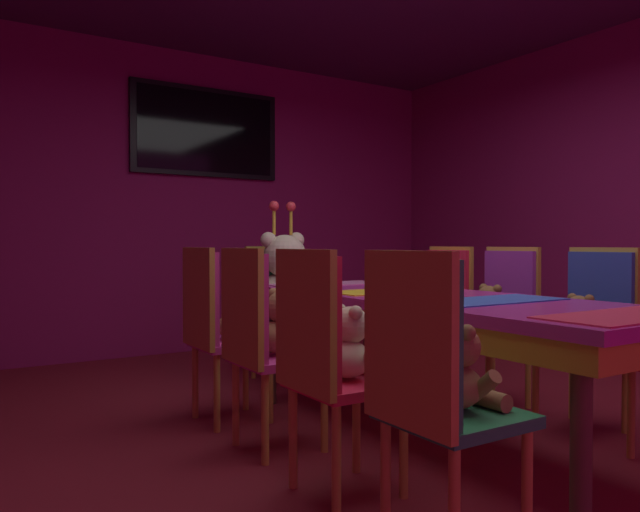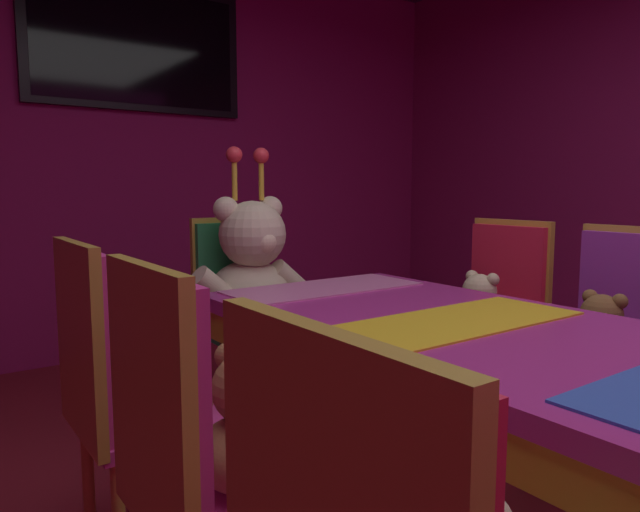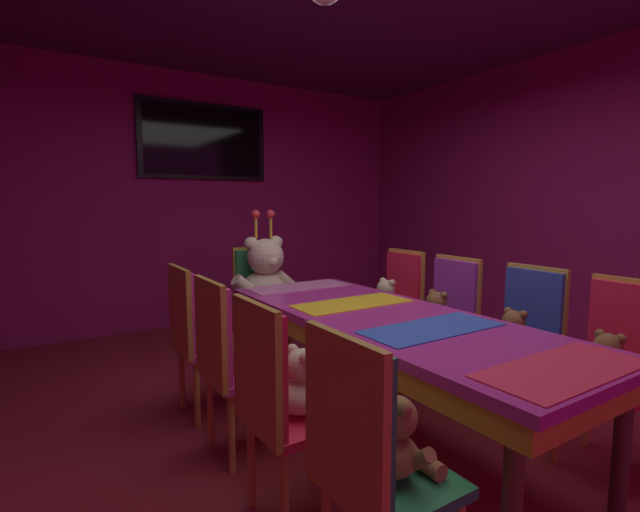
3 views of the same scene
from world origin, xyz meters
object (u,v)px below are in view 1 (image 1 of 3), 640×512
Objects in this scene: chair_left_0 at (427,373)px; teddy_left_1 at (352,347)px; chair_right_1 at (594,318)px; king_teddy_bear at (286,281)px; teddy_right_1 at (578,324)px; teddy_right_3 at (427,304)px; chair_right_3 at (443,302)px; teddy_left_0 at (460,373)px; chair_left_2 at (256,329)px; banquet_table at (437,312)px; teddy_right_2 at (488,312)px; throne_chair at (275,298)px; teddy_left_2 at (283,327)px; wall_tv at (207,132)px; chair_left_3 at (212,317)px; chair_left_1 at (321,348)px; teddy_left_3 at (235,319)px; chair_right_2 at (504,309)px.

chair_left_0 is 0.58m from teddy_left_1.
chair_right_1 is 1.15× the size of king_teddy_bear.
teddy_right_3 is (-0.03, 1.15, 0.01)m from teddy_right_1.
teddy_left_1 is 1.63m from chair_right_1.
king_teddy_bear reaches higher than chair_right_3.
chair_left_2 is (-0.16, 1.18, 0.01)m from teddy_left_0.
banquet_table is 0.92m from chair_left_2.
teddy_left_1 reaches higher than teddy_right_2.
teddy_left_2 is at bearing -26.53° from throne_chair.
throne_chair is at bearing -90.00° from wall_tv.
chair_left_3 is 1.00× the size of throne_chair.
chair_right_3 is at bearing 33.55° from chair_left_1.
chair_right_3 reaches higher than teddy_right_3.
teddy_left_2 is at bearing 83.50° from chair_left_0.
throne_chair reaches higher than teddy_left_0.
banquet_table is at bearing -23.57° from teddy_left_2.
teddy_right_2 is at bearing -73.59° from chair_right_1.
teddy_left_3 is at bearing 129.33° from banquet_table.
chair_left_2 is 1.55m from king_teddy_bear.
chair_left_0 is 3.14× the size of teddy_right_2.
teddy_left_0 reaches higher than banquet_table.
king_teddy_bear is (0.71, 2.45, 0.15)m from teddy_left_0.
chair_right_1 is (1.61, -1.17, 0.02)m from teddy_left_3.
chair_left_1 is at bearing -23.36° from throne_chair.
chair_left_0 is at bearing -134.56° from banquet_table.
teddy_right_3 is (0.00, 0.55, 0.00)m from teddy_right_2.
chair_right_3 reaches higher than teddy_left_0.
teddy_left_1 is 1.18m from teddy_left_3.
chair_left_3 and chair_right_3 have the same top height.
chair_left_2 is 1.81m from chair_right_3.
banquet_table is 7.71× the size of teddy_right_2.
king_teddy_bear is (-0.72, 0.73, 0.14)m from teddy_right_3.
chair_left_1 and chair_right_2 have the same top height.
chair_right_2 is (1.57, 1.17, 0.01)m from teddy_left_0.
teddy_left_3 is 2.77m from wall_tv.
teddy_right_3 is (1.58, 0.55, -0.01)m from chair_left_2.
teddy_left_0 is 2.33m from chair_right_3.
chair_right_2 is at bearing 33.89° from king_teddy_bear.
teddy_left_1 reaches higher than teddy_left_0.
teddy_left_1 is at bearing -102.30° from wall_tv.
chair_right_3 is 1.15× the size of king_teddy_bear.
throne_chair is (0.72, 1.44, -0.00)m from teddy_left_2.
wall_tv is (0.87, 2.79, 1.45)m from chair_left_2.
teddy_left_0 is 0.57m from teddy_left_1.
chair_right_1 is at bearing -75.31° from wall_tv.
chair_right_3 is 1.00× the size of throne_chair.
chair_right_1 is 0.69× the size of wall_tv.
chair_right_2 is 3.06× the size of teddy_right_3.
king_teddy_bear reaches higher than teddy_left_3.
chair_left_0 is at bearing 18.20° from chair_right_1.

